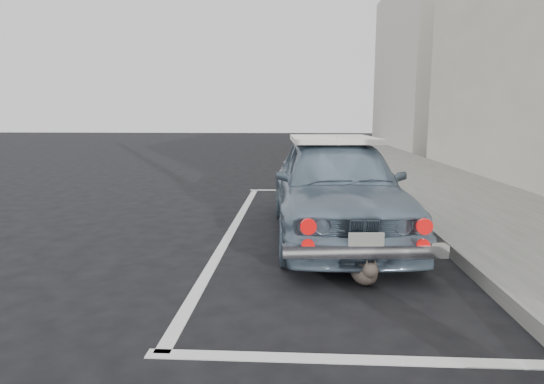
% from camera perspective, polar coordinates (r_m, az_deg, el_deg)
% --- Properties ---
extents(ground, '(80.00, 80.00, 0.00)m').
position_cam_1_polar(ground, '(3.73, 2.55, -16.32)').
color(ground, black).
rests_on(ground, ground).
extents(building_far, '(3.50, 10.00, 8.00)m').
position_cam_1_polar(building_far, '(24.32, 18.89, 14.67)').
color(building_far, beige).
rests_on(building_far, ground).
extents(pline_rear, '(3.00, 0.12, 0.01)m').
position_cam_1_polar(pline_rear, '(3.32, 11.64, -19.94)').
color(pline_rear, silver).
rests_on(pline_rear, ground).
extents(pline_front, '(3.00, 0.12, 0.01)m').
position_cam_1_polar(pline_front, '(10.00, 5.86, 0.17)').
color(pline_front, silver).
rests_on(pline_front, ground).
extents(pline_side, '(0.12, 7.00, 0.01)m').
position_cam_1_polar(pline_side, '(6.63, -4.96, -4.66)').
color(pline_side, silver).
rests_on(pline_side, ground).
extents(retro_coupe, '(1.87, 4.14, 1.38)m').
position_cam_1_polar(retro_coupe, '(6.20, 7.98, 0.82)').
color(retro_coupe, slate).
rests_on(retro_coupe, ground).
extents(cat, '(0.32, 0.55, 0.30)m').
position_cam_1_polar(cat, '(4.58, 11.55, -9.69)').
color(cat, brown).
rests_on(cat, ground).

